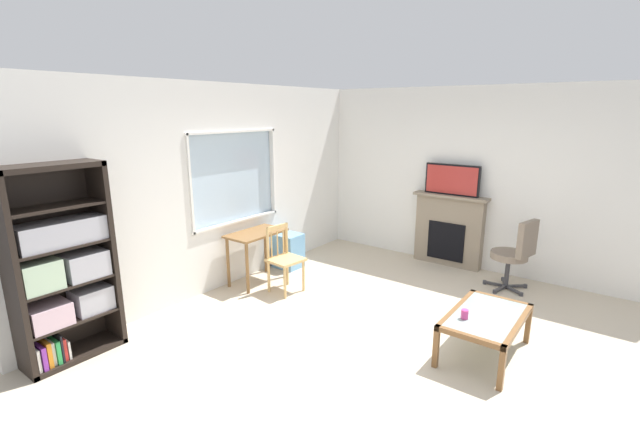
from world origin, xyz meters
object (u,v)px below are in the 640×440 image
tv (452,180)px  coffee_table (486,320)px  plastic_drawer_unit (288,250)px  sippy_cup (465,314)px  bookshelf (62,270)px  wooden_chair (284,258)px  desk_under_window (256,241)px  office_chair (516,252)px  fireplace (449,230)px

tv → coffee_table: bearing=-151.0°
plastic_drawer_unit → sippy_cup: (-0.94, -3.07, 0.21)m
bookshelf → wooden_chair: size_ratio=2.14×
tv → wooden_chair: bearing=149.5°
wooden_chair → coffee_table: wooden_chair is taller
desk_under_window → office_chair: (1.87, -2.99, -0.05)m
bookshelf → office_chair: (4.35, -3.10, -0.35)m
fireplace → sippy_cup: size_ratio=12.73×
bookshelf → coffee_table: bearing=-52.9°
desk_under_window → fireplace: fireplace is taller
desk_under_window → sippy_cup: desk_under_window is taller
bookshelf → coffee_table: (2.48, -3.28, -0.53)m
sippy_cup → wooden_chair: bearing=85.2°
wooden_chair → plastic_drawer_unit: (0.73, 0.56, -0.20)m
desk_under_window → sippy_cup: size_ratio=9.33×
office_chair → tv: bearing=67.5°
fireplace → coffee_table: 2.68m
plastic_drawer_unit → sippy_cup: plastic_drawer_unit is taller
plastic_drawer_unit → tv: bearing=-50.5°
wooden_chair → plastic_drawer_unit: wooden_chair is taller
bookshelf → tv: (4.81, -1.99, 0.45)m
wooden_chair → fireplace: size_ratio=0.79×
plastic_drawer_unit → fireplace: size_ratio=0.47×
plastic_drawer_unit → coffee_table: 3.31m
plastic_drawer_unit → coffee_table: plastic_drawer_unit is taller
wooden_chair → sippy_cup: size_ratio=10.00×
coffee_table → desk_under_window: bearing=90.0°
coffee_table → tv: bearing=29.0°
wooden_chair → tv: (2.33, -1.37, 0.90)m
bookshelf → fireplace: size_ratio=1.68×
sippy_cup → fireplace: bearing=24.0°
wooden_chair → coffee_table: 2.66m
plastic_drawer_unit → tv: (1.59, -1.93, 1.09)m
bookshelf → desk_under_window: size_ratio=2.29×
office_chair → coffee_table: size_ratio=0.94×
desk_under_window → plastic_drawer_unit: 0.81m
wooden_chair → plastic_drawer_unit: 0.94m
bookshelf → fireplace: 5.23m
bookshelf → wooden_chair: bearing=-14.1°
bookshelf → wooden_chair: bookshelf is taller
plastic_drawer_unit → office_chair: (1.14, -3.04, 0.29)m
office_chair → sippy_cup: (-2.08, -0.04, -0.07)m
desk_under_window → coffee_table: size_ratio=0.79×
sippy_cup → bookshelf: bearing=125.9°
plastic_drawer_unit → coffee_table: (-0.73, -3.22, 0.11)m
sippy_cup → office_chair: bearing=1.0°
office_chair → coffee_table: (-1.87, -0.18, -0.18)m
office_chair → sippy_cup: bearing=-179.0°
tv → bookshelf: bearing=157.5°
tv → coffee_table: size_ratio=0.79×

